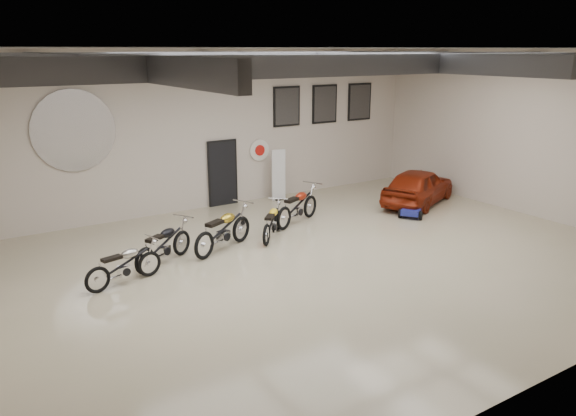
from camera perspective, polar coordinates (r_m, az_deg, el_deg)
floor at (r=13.63m, az=2.74°, el=-5.62°), size 16.00×12.00×0.01m
ceiling at (r=12.68m, az=3.05°, el=15.91°), size 16.00×12.00×0.01m
back_wall at (r=18.07m, az=-8.32°, el=7.80°), size 16.00×0.02×5.00m
right_wall at (r=18.68m, az=23.45°, el=6.92°), size 0.02×12.00×5.00m
ceiling_beams at (r=12.68m, az=3.03°, el=14.78°), size 15.80×11.80×0.32m
door at (r=18.49m, az=-6.67°, el=3.47°), size 0.92×0.08×2.10m
logo_plaque at (r=16.75m, az=-20.92°, el=7.33°), size 2.30×0.06×1.16m
poster_left at (r=19.39m, az=-0.14°, el=10.29°), size 1.05×0.08×1.35m
poster_mid at (r=20.29m, az=3.74°, el=10.50°), size 1.05×0.08×1.35m
poster_right at (r=21.28m, az=7.27°, el=10.66°), size 1.05×0.08×1.35m
oil_sign at (r=19.01m, az=-2.93°, el=5.89°), size 0.72×0.10×0.72m
banner_stand at (r=19.03m, az=-0.97°, el=3.44°), size 0.51×0.27×1.78m
motorcycle_silver at (r=12.79m, az=-16.34°, el=-5.49°), size 1.89×0.96×0.94m
motorcycle_black at (r=13.72m, az=-12.55°, el=-3.57°), size 2.00×1.51×1.02m
motorcycle_gold at (r=14.39m, az=-6.61°, el=-2.14°), size 2.25×1.54×1.13m
motorcycle_yellow at (r=15.24m, az=-1.63°, el=-1.36°), size 1.68×1.70×0.95m
motorcycle_red at (r=16.49m, az=0.97°, el=0.26°), size 2.20×1.49×1.10m
go_kart at (r=17.94m, az=12.70°, el=0.26°), size 1.66×1.44×0.56m
vintage_car at (r=19.07m, az=13.10°, el=2.18°), size 2.77×3.85×1.22m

